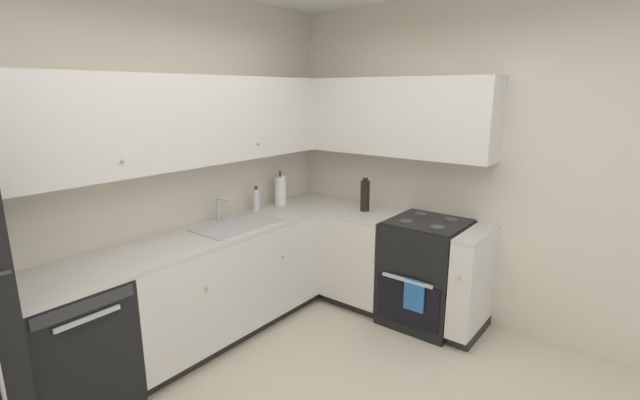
{
  "coord_description": "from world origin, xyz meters",
  "views": [
    {
      "loc": [
        -1.74,
        -1.22,
        1.95
      ],
      "look_at": [
        0.99,
        0.92,
        1.1
      ],
      "focal_mm": 25.05,
      "sensor_mm": 36.0,
      "label": 1
    }
  ],
  "objects_px": {
    "oven_range": "(426,271)",
    "soap_bottle": "(256,200)",
    "dishwasher": "(69,348)",
    "paper_towel_roll": "(280,190)",
    "oil_bottle": "(365,195)"
  },
  "relations": [
    {
      "from": "dishwasher",
      "to": "oven_range",
      "type": "relative_size",
      "value": 0.82
    },
    {
      "from": "dishwasher",
      "to": "soap_bottle",
      "type": "relative_size",
      "value": 3.76
    },
    {
      "from": "dishwasher",
      "to": "oil_bottle",
      "type": "height_order",
      "value": "oil_bottle"
    },
    {
      "from": "oven_range",
      "to": "soap_bottle",
      "type": "bearing_deg",
      "value": 114.03
    },
    {
      "from": "paper_towel_roll",
      "to": "oil_bottle",
      "type": "distance_m",
      "value": 0.82
    },
    {
      "from": "soap_bottle",
      "to": "oil_bottle",
      "type": "height_order",
      "value": "oil_bottle"
    },
    {
      "from": "paper_towel_roll",
      "to": "oil_bottle",
      "type": "height_order",
      "value": "paper_towel_roll"
    },
    {
      "from": "oven_range",
      "to": "soap_bottle",
      "type": "xyz_separation_m",
      "value": [
        -0.62,
        1.39,
        0.54
      ]
    },
    {
      "from": "oven_range",
      "to": "paper_towel_roll",
      "type": "height_order",
      "value": "paper_towel_roll"
    },
    {
      "from": "dishwasher",
      "to": "paper_towel_roll",
      "type": "bearing_deg",
      "value": 4.45
    },
    {
      "from": "dishwasher",
      "to": "soap_bottle",
      "type": "height_order",
      "value": "soap_bottle"
    },
    {
      "from": "dishwasher",
      "to": "soap_bottle",
      "type": "xyz_separation_m",
      "value": [
        1.77,
        0.18,
        0.56
      ]
    },
    {
      "from": "oven_range",
      "to": "oil_bottle",
      "type": "bearing_deg",
      "value": 91.71
    },
    {
      "from": "soap_bottle",
      "to": "paper_towel_roll",
      "type": "relative_size",
      "value": 0.68
    },
    {
      "from": "soap_bottle",
      "to": "paper_towel_roll",
      "type": "height_order",
      "value": "paper_towel_roll"
    }
  ]
}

